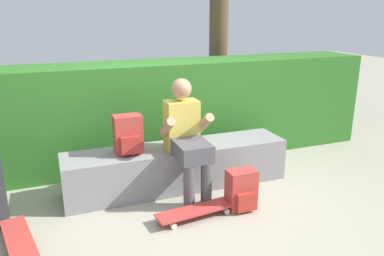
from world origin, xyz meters
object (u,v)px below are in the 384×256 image
(skateboard_near_person, at_px, (197,210))
(backpack_on_ground, at_px, (242,190))
(bench_main, at_px, (178,166))
(person_skater, at_px, (186,135))
(backpack_on_bench, at_px, (128,135))
(skateboard_beside_bench, at_px, (19,241))

(skateboard_near_person, relative_size, backpack_on_ground, 2.04)
(bench_main, bearing_deg, person_skater, -84.54)
(backpack_on_bench, height_order, backpack_on_ground, backpack_on_bench)
(bench_main, xyz_separation_m, backpack_on_bench, (-0.53, -0.01, 0.43))
(bench_main, distance_m, skateboard_beside_bench, 1.73)
(skateboard_near_person, distance_m, backpack_on_ground, 0.48)
(skateboard_beside_bench, bearing_deg, backpack_on_bench, 31.57)
(skateboard_beside_bench, bearing_deg, person_skater, 15.18)
(skateboard_beside_bench, xyz_separation_m, backpack_on_bench, (1.06, 0.65, 0.59))
(skateboard_beside_bench, distance_m, backpack_on_ground, 2.01)
(backpack_on_ground, bearing_deg, person_skater, 129.72)
(person_skater, relative_size, skateboard_beside_bench, 1.48)
(person_skater, xyz_separation_m, skateboard_near_person, (-0.07, -0.48, -0.59))
(skateboard_beside_bench, xyz_separation_m, backpack_on_ground, (2.00, -0.04, 0.12))
(bench_main, bearing_deg, backpack_on_ground, -59.19)
(backpack_on_bench, bearing_deg, person_skater, -21.16)
(skateboard_near_person, distance_m, backpack_on_bench, 1.03)
(bench_main, relative_size, skateboard_beside_bench, 2.95)
(backpack_on_bench, xyz_separation_m, backpack_on_ground, (0.95, -0.69, -0.47))
(person_skater, distance_m, backpack_on_bench, 0.59)
(person_skater, distance_m, backpack_on_ground, 0.78)
(person_skater, bearing_deg, bench_main, 95.46)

